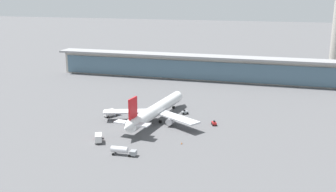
% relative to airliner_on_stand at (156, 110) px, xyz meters
% --- Properties ---
extents(ground_plane, '(1200.00, 1200.00, 0.00)m').
position_rel_airliner_on_stand_xyz_m(ground_plane, '(0.69, 2.90, -4.70)').
color(ground_plane, '#515154').
extents(airliner_on_stand, '(42.87, 56.10, 14.94)m').
position_rel_airliner_on_stand_xyz_m(airliner_on_stand, '(0.00, 0.00, 0.00)').
color(airliner_on_stand, white).
rests_on(airliner_on_stand, ground).
extents(service_truck_near_nose_grey, '(3.31, 3.07, 2.05)m').
position_rel_airliner_on_stand_xyz_m(service_truck_near_nose_grey, '(9.35, 12.96, -3.83)').
color(service_truck_near_nose_grey, gray).
rests_on(service_truck_near_nose_grey, ground).
extents(service_truck_under_wing_red, '(2.71, 3.30, 2.05)m').
position_rel_airliner_on_stand_xyz_m(service_truck_under_wing_red, '(24.36, 1.59, -3.83)').
color(service_truck_under_wing_red, '#B21E1E').
rests_on(service_truck_under_wing_red, ground).
extents(service_truck_mid_apron_blue, '(2.66, 3.29, 2.05)m').
position_rel_airliner_on_stand_xyz_m(service_truck_mid_apron_blue, '(-10.72, 6.86, -3.83)').
color(service_truck_mid_apron_blue, '#234C9E').
rests_on(service_truck_mid_apron_blue, ground).
extents(service_truck_by_tail_grey, '(8.70, 2.83, 2.95)m').
position_rel_airliner_on_stand_xyz_m(service_truck_by_tail_grey, '(0.56, -37.23, -3.00)').
color(service_truck_by_tail_grey, gray).
rests_on(service_truck_by_tail_grey, ground).
extents(service_truck_on_taxiway_red, '(5.23, 7.58, 3.10)m').
position_rel_airliner_on_stand_xyz_m(service_truck_on_taxiway_red, '(-12.44, -28.35, -3.01)').
color(service_truck_on_taxiway_red, '#B21E1E').
rests_on(service_truck_on_taxiway_red, ground).
extents(service_truck_at_far_stand_blue, '(5.89, 7.38, 3.10)m').
position_rel_airliner_on_stand_xyz_m(service_truck_at_far_stand_blue, '(-20.71, 0.87, -3.01)').
color(service_truck_at_far_stand_blue, '#234C9E').
rests_on(service_truck_at_far_stand_blue, ground).
extents(terminal_building, '(183.60, 12.80, 15.20)m').
position_rel_airliner_on_stand_xyz_m(terminal_building, '(0.69, 85.69, 3.16)').
color(terminal_building, '#B2ADA3').
rests_on(terminal_building, ground).
extents(safety_cone_alpha, '(0.62, 0.62, 0.70)m').
position_rel_airliner_on_stand_xyz_m(safety_cone_alpha, '(16.91, -22.15, -4.39)').
color(safety_cone_alpha, orange).
rests_on(safety_cone_alpha, ground).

